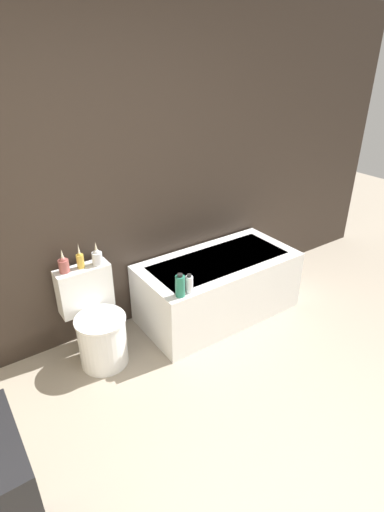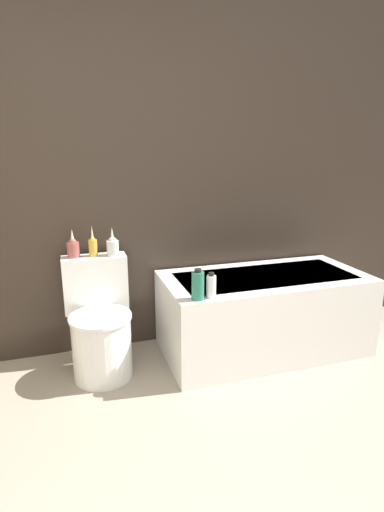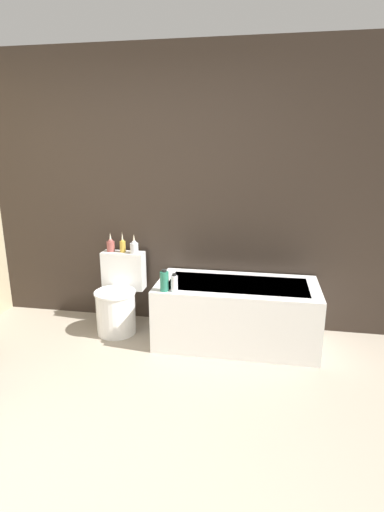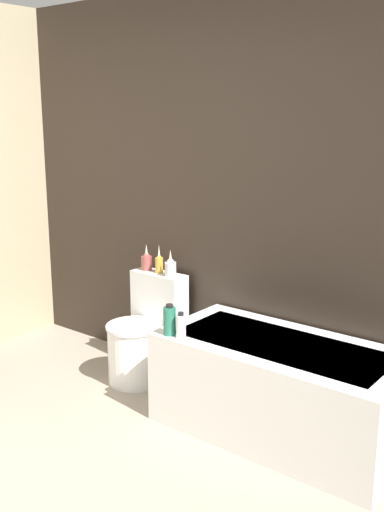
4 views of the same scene
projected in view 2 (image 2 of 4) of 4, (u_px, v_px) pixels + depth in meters
The scene contains 8 objects.
wall_back_tiled at pixel (131, 164), 2.68m from camera, with size 6.40×0.06×2.60m.
bathtub at pixel (263, 312), 2.82m from camera, with size 1.41×0.69×0.55m.
toilet at pixel (100, 326), 2.54m from camera, with size 0.41×0.53×0.72m.
vase_gold at pixel (73, 247), 2.55m from camera, with size 0.08×0.08×0.19m.
vase_silver at pixel (93, 246), 2.58m from camera, with size 0.06×0.06×0.20m.
vase_bronze at pixel (113, 246), 2.60m from camera, with size 0.08×0.08×0.19m.
shampoo_bottle_tall at pixel (198, 285), 2.30m from camera, with size 0.07×0.07×0.19m.
shampoo_bottle_short at pixel (211, 286), 2.33m from camera, with size 0.06×0.06×0.15m.
Camera 2 is at (-0.44, -0.54, 1.41)m, focal length 28.00 mm.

